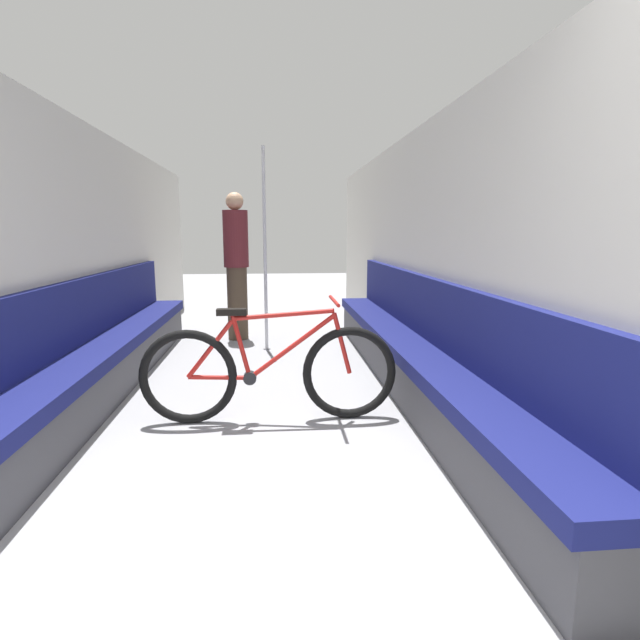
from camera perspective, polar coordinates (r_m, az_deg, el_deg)
wall_left at (r=4.33m, az=-27.36°, el=6.33°), size 0.10×9.60×2.23m
wall_right at (r=4.24m, az=13.29°, el=7.13°), size 0.10×9.60×2.23m
bench_seat_row_left at (r=4.25m, az=-24.39°, el=-4.44°), size 0.40×5.17×0.95m
bench_seat_row_right at (r=4.17m, az=10.55°, el=-3.96°), size 0.40×5.17×0.95m
bicycle at (r=3.49m, az=-5.77°, el=-5.96°), size 1.78×0.46×0.86m
grab_pole_near at (r=5.53m, az=-6.30°, el=7.57°), size 0.08×0.08×2.21m
passenger_standing at (r=6.15m, az=-9.53°, el=6.28°), size 0.30×0.30×1.77m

